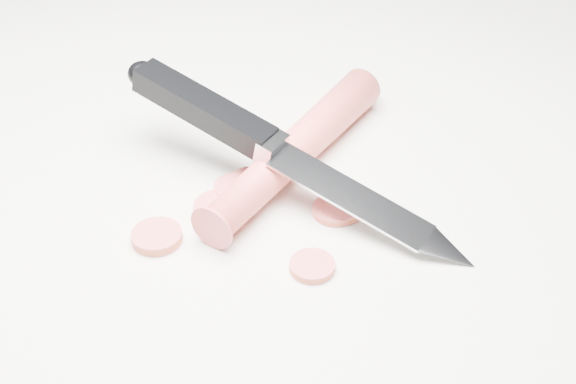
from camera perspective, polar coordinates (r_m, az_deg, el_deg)
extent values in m
plane|color=silver|center=(0.59, -4.02, -0.74)|extent=(2.40, 2.40, 0.00)
cylinder|color=#E64841|center=(0.61, 0.56, 3.06)|extent=(0.18, 0.17, 0.03)
cylinder|color=#D24D4B|center=(0.58, -4.90, -1.10)|extent=(0.04, 0.04, 0.01)
cylinder|color=#D24D4B|center=(0.56, -9.31, -3.14)|extent=(0.04, 0.04, 0.01)
cylinder|color=#D24D4B|center=(0.60, -2.63, 0.58)|extent=(0.03, 0.03, 0.01)
cylinder|color=#D24D4B|center=(0.58, 3.35, -1.30)|extent=(0.03, 0.03, 0.01)
cylinder|color=#D24D4B|center=(0.58, 3.95, -1.11)|extent=(0.03, 0.03, 0.01)
cylinder|color=#D24D4B|center=(0.60, -3.74, 0.26)|extent=(0.03, 0.03, 0.01)
cylinder|color=#D24D4B|center=(0.53, 1.74, -5.29)|extent=(0.03, 0.03, 0.01)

